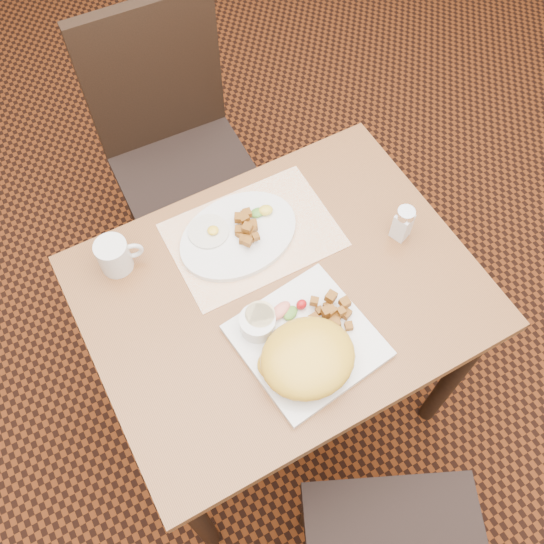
{
  "coord_description": "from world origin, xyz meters",
  "views": [
    {
      "loc": [
        -0.34,
        -0.57,
        2.0
      ],
      "look_at": [
        -0.02,
        0.02,
        0.82
      ],
      "focal_mm": 40.0,
      "sensor_mm": 36.0,
      "label": 1
    }
  ],
  "objects": [
    {
      "name": "ground",
      "position": [
        0.0,
        0.0,
        0.0
      ],
      "size": [
        8.0,
        8.0,
        0.0
      ],
      "primitive_type": "plane",
      "color": "black",
      "rests_on": "ground"
    },
    {
      "name": "table",
      "position": [
        0.0,
        0.0,
        0.64
      ],
      "size": [
        0.9,
        0.7,
        0.75
      ],
      "color": "brown",
      "rests_on": "ground"
    },
    {
      "name": "chair_far",
      "position": [
        0.02,
        0.72,
        0.54
      ],
      "size": [
        0.44,
        0.45,
        0.97
      ],
      "rotation": [
        0.0,
        0.0,
        3.1
      ],
      "color": "black",
      "rests_on": "ground"
    },
    {
      "name": "placemat",
      "position": [
        0.01,
        0.17,
        0.75
      ],
      "size": [
        0.4,
        0.29,
        0.0
      ],
      "primitive_type": "cube",
      "rotation": [
        0.0,
        0.0,
        -0.02
      ],
      "color": "white",
      "rests_on": "table"
    },
    {
      "name": "plate_square",
      "position": [
        -0.02,
        -0.14,
        0.76
      ],
      "size": [
        0.31,
        0.31,
        0.02
      ],
      "primitive_type": "cube",
      "rotation": [
        0.0,
        0.0,
        0.12
      ],
      "color": "silver",
      "rests_on": "table"
    },
    {
      "name": "plate_oval",
      "position": [
        -0.02,
        0.18,
        0.76
      ],
      "size": [
        0.33,
        0.26,
        0.02
      ],
      "primitive_type": null,
      "rotation": [
        0.0,
        0.0,
        0.12
      ],
      "color": "silver",
      "rests_on": "placemat"
    },
    {
      "name": "hollandaise_mound",
      "position": [
        -0.05,
        -0.19,
        0.8
      ],
      "size": [
        0.21,
        0.19,
        0.08
      ],
      "color": "gold",
      "rests_on": "plate_square"
    },
    {
      "name": "ramekin",
      "position": [
        -0.1,
        -0.06,
        0.79
      ],
      "size": [
        0.08,
        0.08,
        0.04
      ],
      "color": "silver",
      "rests_on": "plate_square"
    },
    {
      "name": "garnish_sq",
      "position": [
        -0.02,
        -0.06,
        0.78
      ],
      "size": [
        0.1,
        0.06,
        0.03
      ],
      "color": "#387223",
      "rests_on": "plate_square"
    },
    {
      "name": "fried_egg",
      "position": [
        -0.08,
        0.21,
        0.77
      ],
      "size": [
        0.1,
        0.1,
        0.02
      ],
      "color": "white",
      "rests_on": "plate_oval"
    },
    {
      "name": "garnish_ov",
      "position": [
        0.06,
        0.2,
        0.78
      ],
      "size": [
        0.06,
        0.04,
        0.02
      ],
      "color": "#387223",
      "rests_on": "plate_oval"
    },
    {
      "name": "salt_shaker",
      "position": [
        0.33,
        -0.01,
        0.8
      ],
      "size": [
        0.05,
        0.05,
        0.1
      ],
      "color": "white",
      "rests_on": "table"
    },
    {
      "name": "coffee_mug",
      "position": [
        -0.31,
        0.25,
        0.79
      ],
      "size": [
        0.11,
        0.08,
        0.09
      ],
      "color": "silver",
      "rests_on": "table"
    },
    {
      "name": "home_fries_sq",
      "position": [
        0.06,
        -0.12,
        0.78
      ],
      "size": [
        0.1,
        0.11,
        0.04
      ],
      "color": "#905617",
      "rests_on": "plate_square"
    },
    {
      "name": "home_fries_ov",
      "position": [
        -0.0,
        0.17,
        0.79
      ],
      "size": [
        0.07,
        0.1,
        0.04
      ],
      "color": "#905617",
      "rests_on": "plate_oval"
    }
  ]
}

